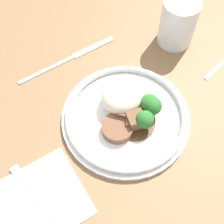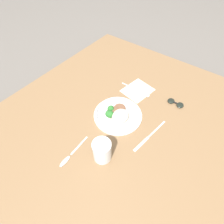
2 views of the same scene
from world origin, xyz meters
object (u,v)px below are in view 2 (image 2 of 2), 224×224
object	(u,v)px
spoon	(69,157)
sunglasses	(176,103)
knife	(149,137)
juice_glass	(102,151)
plate	(118,114)
fork	(138,91)

from	to	relation	value
spoon	sunglasses	size ratio (longest dim) A/B	1.98
knife	spoon	bearing A→B (deg)	-28.20
juice_glass	sunglasses	xyz separation A→B (m)	(-0.47, 0.12, -0.04)
spoon	plate	bearing A→B (deg)	171.08
sunglasses	spoon	bearing A→B (deg)	-22.90
plate	fork	size ratio (longest dim) A/B	1.32
fork	knife	distance (m)	0.30
plate	spoon	xyz separation A→B (m)	(0.30, -0.04, -0.02)
juice_glass	knife	xyz separation A→B (m)	(-0.20, 0.11, -0.05)
sunglasses	juice_glass	bearing A→B (deg)	-14.73
plate	spoon	bearing A→B (deg)	-7.08
juice_glass	fork	distance (m)	0.44
fork	spoon	bearing A→B (deg)	-91.55
knife	sunglasses	world-z (taller)	sunglasses
juice_glass	spoon	bearing A→B (deg)	-51.44
plate	knife	size ratio (longest dim) A/B	1.07
plate	sunglasses	distance (m)	0.32
knife	sunglasses	xyz separation A→B (m)	(-0.26, 0.01, 0.01)
plate	fork	distance (m)	0.22
spoon	sunglasses	xyz separation A→B (m)	(-0.56, 0.23, 0.00)
juice_glass	knife	world-z (taller)	juice_glass
fork	knife	size ratio (longest dim) A/B	0.81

